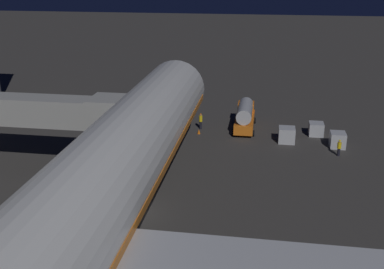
% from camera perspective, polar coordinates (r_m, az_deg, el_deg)
% --- Properties ---
extents(ground_plane, '(320.00, 320.00, 0.00)m').
position_cam_1_polar(ground_plane, '(37.13, -6.87, -9.53)').
color(ground_plane, '#383533').
extents(airliner_at_gate, '(49.28, 64.79, 18.49)m').
position_cam_1_polar(airliner_at_gate, '(24.60, -15.08, -11.55)').
color(airliner_at_gate, silver).
rests_on(airliner_at_gate, ground_plane).
extents(jet_bridge, '(22.75, 3.40, 7.19)m').
position_cam_1_polar(jet_bridge, '(45.57, -19.62, 2.77)').
color(jet_bridge, '#9E9E99').
rests_on(jet_bridge, ground_plane).
extents(fuel_tanker, '(2.46, 6.71, 3.15)m').
position_cam_1_polar(fuel_tanker, '(55.30, 6.40, 2.33)').
color(fuel_tanker, orange).
rests_on(fuel_tanker, ground_plane).
extents(baggage_container_near_belt, '(1.56, 1.75, 1.60)m').
position_cam_1_polar(baggage_container_near_belt, '(51.90, 17.15, -0.62)').
color(baggage_container_near_belt, '#B7BABF').
rests_on(baggage_container_near_belt, ground_plane).
extents(baggage_container_mid_row, '(1.59, 1.71, 1.45)m').
position_cam_1_polar(baggage_container_mid_row, '(54.88, 14.73, 0.64)').
color(baggage_container_mid_row, '#B7BABF').
rests_on(baggage_container_mid_row, ground_plane).
extents(baggage_container_far_row, '(1.73, 1.74, 1.64)m').
position_cam_1_polar(baggage_container_far_row, '(51.97, 11.35, -0.05)').
color(baggage_container_far_row, '#B7BABF').
rests_on(baggage_container_far_row, ground_plane).
extents(ground_crew_near_nose_gear, '(0.40, 0.40, 1.90)m').
position_cam_1_polar(ground_crew_near_nose_gear, '(55.00, 1.05, 1.71)').
color(ground_crew_near_nose_gear, black).
rests_on(ground_crew_near_nose_gear, ground_plane).
extents(ground_crew_marshaller_fwd, '(0.40, 0.40, 1.71)m').
position_cam_1_polar(ground_crew_marshaller_fwd, '(49.47, 17.32, -1.46)').
color(ground_crew_marshaller_fwd, black).
rests_on(ground_crew_marshaller_fwd, ground_plane).
extents(traffic_cone_nose_port, '(0.36, 0.36, 0.55)m').
position_cam_1_polar(traffic_cone_nose_port, '(53.65, 0.83, 0.36)').
color(traffic_cone_nose_port, orange).
rests_on(traffic_cone_nose_port, ground_plane).
extents(traffic_cone_nose_starboard, '(0.36, 0.36, 0.55)m').
position_cam_1_polar(traffic_cone_nose_starboard, '(54.41, -3.76, 0.60)').
color(traffic_cone_nose_starboard, orange).
rests_on(traffic_cone_nose_starboard, ground_plane).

